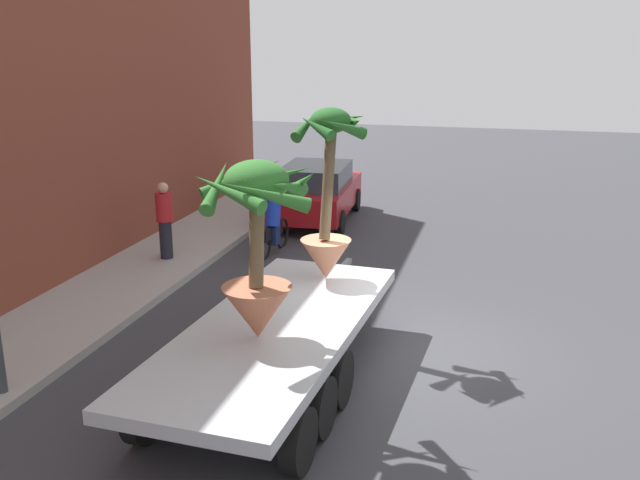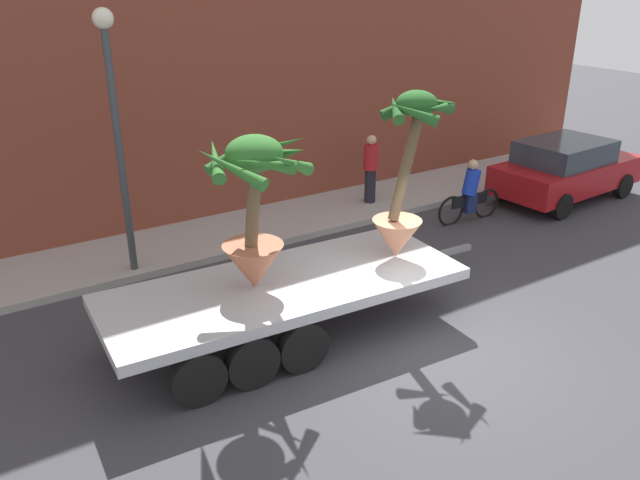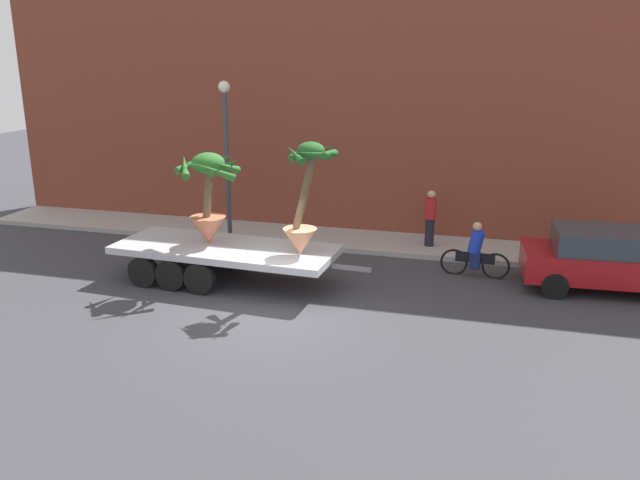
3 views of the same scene
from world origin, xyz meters
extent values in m
plane|color=#38383D|center=(0.00, 0.00, 0.00)|extent=(60.00, 60.00, 0.00)
cube|color=#A39E99|center=(0.00, 6.10, 0.07)|extent=(24.00, 2.20, 0.15)
cube|color=brown|center=(0.00, 7.80, 4.14)|extent=(24.00, 1.20, 8.27)
cube|color=#B7BABF|center=(-1.80, 1.78, 0.89)|extent=(5.90, 2.50, 0.18)
cylinder|color=black|center=(-3.60, 2.90, 0.40)|extent=(0.81, 0.26, 0.80)
cylinder|color=black|center=(-3.70, 0.86, 0.40)|extent=(0.81, 0.26, 0.80)
cylinder|color=black|center=(-2.79, 2.86, 0.40)|extent=(0.81, 0.26, 0.80)
cylinder|color=black|center=(-2.89, 0.82, 0.40)|extent=(0.81, 0.26, 0.80)
cylinder|color=black|center=(-1.98, 2.82, 0.40)|extent=(0.81, 0.26, 0.80)
cylinder|color=black|center=(-2.08, 0.77, 0.40)|extent=(0.81, 0.26, 0.80)
cube|color=slate|center=(1.60, 1.61, 0.74)|extent=(1.00, 0.15, 0.10)
cone|color=tan|center=(0.30, 1.58, 1.32)|extent=(0.85, 0.85, 0.67)
cylinder|color=brown|center=(0.44, 1.58, 2.62)|extent=(0.65, 0.18, 1.92)
ellipsoid|color=#235B23|center=(0.58, 1.58, 3.59)|extent=(0.66, 0.66, 0.42)
cone|color=#235B23|center=(1.02, 1.54, 3.55)|extent=(0.28, 0.92, 0.35)
cone|color=#235B23|center=(0.67, 2.00, 3.50)|extent=(0.89, 0.37, 0.53)
cone|color=#235B23|center=(0.28, 1.74, 3.52)|extent=(0.51, 0.72, 0.43)
cone|color=#235B23|center=(0.27, 1.31, 3.52)|extent=(0.71, 0.76, 0.44)
cone|color=#235B23|center=(0.74, 1.22, 3.56)|extent=(0.82, 0.52, 0.32)
cone|color=#B26647|center=(-2.29, 1.85, 1.34)|extent=(0.95, 0.95, 0.73)
cylinder|color=brown|center=(-2.25, 1.85, 2.41)|extent=(0.34, 0.20, 1.42)
ellipsoid|color=#2D6B28|center=(-2.21, 1.85, 3.12)|extent=(0.84, 0.84, 0.53)
cone|color=#2D6B28|center=(-1.66, 1.80, 3.06)|extent=(0.29, 1.12, 0.53)
cone|color=#2D6B28|center=(-1.75, 2.23, 3.05)|extent=(0.92, 1.03, 0.58)
cone|color=#2D6B28|center=(-2.27, 2.37, 3.03)|extent=(1.06, 0.32, 0.62)
cone|color=#2D6B28|center=(-2.73, 2.04, 3.07)|extent=(0.56, 1.13, 0.46)
cone|color=#2D6B28|center=(-2.72, 1.57, 3.06)|extent=(0.74, 1.12, 0.54)
cone|color=#2D6B28|center=(-2.26, 1.41, 3.07)|extent=(0.92, 0.31, 0.42)
cone|color=#2D6B28|center=(-1.88, 1.35, 3.04)|extent=(1.09, 0.81, 0.65)
torus|color=black|center=(5.02, 3.90, 0.34)|extent=(0.74, 0.11, 0.74)
torus|color=black|center=(3.92, 3.97, 0.34)|extent=(0.74, 0.11, 0.74)
cube|color=black|center=(4.47, 3.94, 0.52)|extent=(1.04, 0.13, 0.28)
cylinder|color=#1938C6|center=(4.47, 3.94, 0.97)|extent=(0.46, 0.37, 0.65)
sphere|color=tan|center=(4.47, 3.94, 1.39)|extent=(0.24, 0.24, 0.24)
cube|color=navy|center=(4.47, 3.94, 0.44)|extent=(0.30, 0.26, 0.44)
cube|color=maroon|center=(7.72, 3.76, 0.67)|extent=(4.23, 2.07, 0.70)
cube|color=#2D3842|center=(7.52, 3.75, 1.30)|extent=(2.37, 1.78, 0.56)
cylinder|color=black|center=(6.33, 4.54, 0.32)|extent=(0.65, 0.24, 0.64)
cylinder|color=black|center=(6.44, 2.82, 0.32)|extent=(0.65, 0.24, 0.64)
cylinder|color=black|center=(3.03, 5.95, 0.57)|extent=(0.28, 0.28, 0.85)
cylinder|color=red|center=(3.03, 5.95, 1.31)|extent=(0.36, 0.36, 0.62)
sphere|color=tan|center=(3.03, 5.95, 1.74)|extent=(0.24, 0.24, 0.24)
cylinder|color=#383D42|center=(-3.20, 5.30, 2.40)|extent=(0.14, 0.14, 4.50)
sphere|color=#EAEACC|center=(-3.20, 5.30, 4.80)|extent=(0.36, 0.36, 0.36)
camera|label=1|loc=(-10.60, -1.26, 4.89)|focal=39.75mm
camera|label=2|loc=(-6.21, -6.15, 5.54)|focal=35.75mm
camera|label=3|loc=(4.85, -12.98, 5.90)|focal=36.22mm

